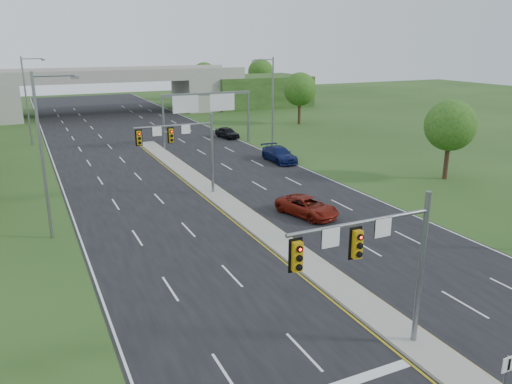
{
  "coord_description": "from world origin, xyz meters",
  "views": [
    {
      "loc": [
        -14.44,
        -14.31,
        12.76
      ],
      "look_at": [
        -0.66,
        14.84,
        3.0
      ],
      "focal_mm": 35.0,
      "sensor_mm": 36.0,
      "label": 1
    }
  ],
  "objects": [
    {
      "name": "signal_mast_far",
      "position": [
        -2.26,
        24.93,
        4.73
      ],
      "size": [
        6.62,
        0.6,
        7.0
      ],
      "color": "slate",
      "rests_on": "ground"
    },
    {
      "name": "lightpole_r_far",
      "position": [
        13.3,
        40.0,
        6.1
      ],
      "size": [
        2.85,
        0.25,
        11.0
      ],
      "color": "slate",
      "rests_on": "ground"
    },
    {
      "name": "car_far_b",
      "position": [
        10.88,
        33.2,
        0.83
      ],
      "size": [
        2.31,
        5.61,
        1.62
      ],
      "primitive_type": "imported",
      "rotation": [
        0.0,
        0.0,
        -0.01
      ],
      "color": "#0B1544",
      "rests_on": "road"
    },
    {
      "name": "lane_markings",
      "position": [
        -0.6,
        28.91,
        0.02
      ],
      "size": [
        23.72,
        160.0,
        0.01
      ],
      "color": "gold",
      "rests_on": "road"
    },
    {
      "name": "signal_mast_near",
      "position": [
        -2.26,
        -0.07,
        4.73
      ],
      "size": [
        6.62,
        0.6,
        7.0
      ],
      "color": "slate",
      "rests_on": "ground"
    },
    {
      "name": "tree_back_d",
      "position": [
        38.0,
        94.0,
        5.84
      ],
      "size": [
        6.0,
        6.0,
        8.85
      ],
      "color": "#382316",
      "rests_on": "ground"
    },
    {
      "name": "overpass",
      "position": [
        0.0,
        80.0,
        3.55
      ],
      "size": [
        80.0,
        14.0,
        8.1
      ],
      "color": "gray",
      "rests_on": "ground"
    },
    {
      "name": "median",
      "position": [
        0.0,
        23.0,
        0.1
      ],
      "size": [
        2.0,
        54.0,
        0.16
      ],
      "primitive_type": "cube",
      "color": "gray",
      "rests_on": "road"
    },
    {
      "name": "road",
      "position": [
        0.0,
        35.0,
        0.01
      ],
      "size": [
        24.0,
        160.0,
        0.02
      ],
      "primitive_type": "cube",
      "color": "black",
      "rests_on": "ground"
    },
    {
      "name": "car_far_c",
      "position": [
        11.0,
        48.73,
        0.76
      ],
      "size": [
        2.45,
        4.56,
        1.47
      ],
      "primitive_type": "imported",
      "rotation": [
        0.0,
        0.0,
        0.17
      ],
      "color": "black",
      "rests_on": "road"
    },
    {
      "name": "tree_r_near",
      "position": [
        22.0,
        20.0,
        5.18
      ],
      "size": [
        4.8,
        4.8,
        7.6
      ],
      "color": "#382316",
      "rests_on": "ground"
    },
    {
      "name": "tree_back_c",
      "position": [
        24.0,
        94.0,
        5.51
      ],
      "size": [
        5.6,
        5.6,
        8.32
      ],
      "color": "#382316",
      "rests_on": "ground"
    },
    {
      "name": "lightpole_l_far",
      "position": [
        -13.3,
        55.0,
        6.1
      ],
      "size": [
        2.85,
        0.25,
        11.0
      ],
      "color": "slate",
      "rests_on": "ground"
    },
    {
      "name": "ground",
      "position": [
        0.0,
        0.0,
        0.0
      ],
      "size": [
        240.0,
        240.0,
        0.0
      ],
      "primitive_type": "plane",
      "color": "#234016",
      "rests_on": "ground"
    },
    {
      "name": "car_far_a",
      "position": [
        4.42,
        16.46,
        0.74
      ],
      "size": [
        3.74,
        5.66,
        1.44
      ],
      "primitive_type": "imported",
      "rotation": [
        0.0,
        0.0,
        0.28
      ],
      "color": "maroon",
      "rests_on": "road"
    },
    {
      "name": "tree_r_mid",
      "position": [
        26.0,
        55.0,
        5.51
      ],
      "size": [
        5.2,
        5.2,
        8.12
      ],
      "color": "#382316",
      "rests_on": "ground"
    },
    {
      "name": "sign_gantry",
      "position": [
        6.68,
        44.92,
        5.24
      ],
      "size": [
        11.58,
        0.44,
        6.67
      ],
      "color": "slate",
      "rests_on": "ground"
    },
    {
      "name": "keep_right_sign",
      "position": [
        0.0,
        -4.53,
        1.52
      ],
      "size": [
        0.6,
        0.13,
        2.2
      ],
      "color": "slate",
      "rests_on": "ground"
    },
    {
      "name": "lightpole_l_mid",
      "position": [
        -13.3,
        20.0,
        6.1
      ],
      "size": [
        2.85,
        0.25,
        11.0
      ],
      "color": "slate",
      "rests_on": "ground"
    }
  ]
}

